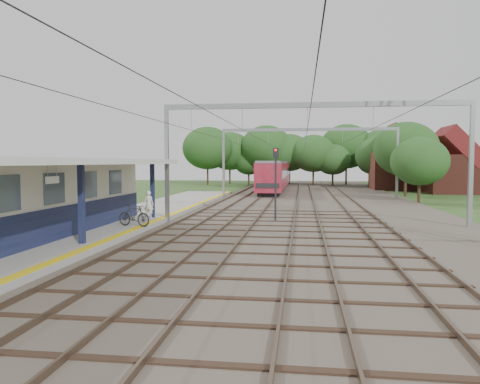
{
  "coord_description": "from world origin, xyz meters",
  "views": [
    {
      "loc": [
        2.96,
        -11.79,
        3.64
      ],
      "look_at": [
        -1.29,
        19.82,
        1.6
      ],
      "focal_mm": 35.0,
      "sensor_mm": 36.0,
      "label": 1
    }
  ],
  "objects_px": {
    "signal_post": "(276,175)",
    "person": "(149,204)",
    "train": "(277,174)",
    "bicycle": "(134,215)"
  },
  "relations": [
    {
      "from": "person",
      "to": "signal_post",
      "type": "relative_size",
      "value": 0.36
    },
    {
      "from": "train",
      "to": "signal_post",
      "type": "distance_m",
      "value": 35.73
    },
    {
      "from": "person",
      "to": "signal_post",
      "type": "bearing_deg",
      "value": -159.92
    },
    {
      "from": "bicycle",
      "to": "signal_post",
      "type": "bearing_deg",
      "value": -37.46
    },
    {
      "from": "signal_post",
      "to": "person",
      "type": "bearing_deg",
      "value": -155.3
    },
    {
      "from": "train",
      "to": "signal_post",
      "type": "bearing_deg",
      "value": -87.03
    },
    {
      "from": "person",
      "to": "train",
      "type": "distance_m",
      "value": 37.75
    },
    {
      "from": "train",
      "to": "signal_post",
      "type": "relative_size",
      "value": 7.75
    },
    {
      "from": "bicycle",
      "to": "train",
      "type": "height_order",
      "value": "train"
    },
    {
      "from": "person",
      "to": "train",
      "type": "bearing_deg",
      "value": -91.02
    }
  ]
}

